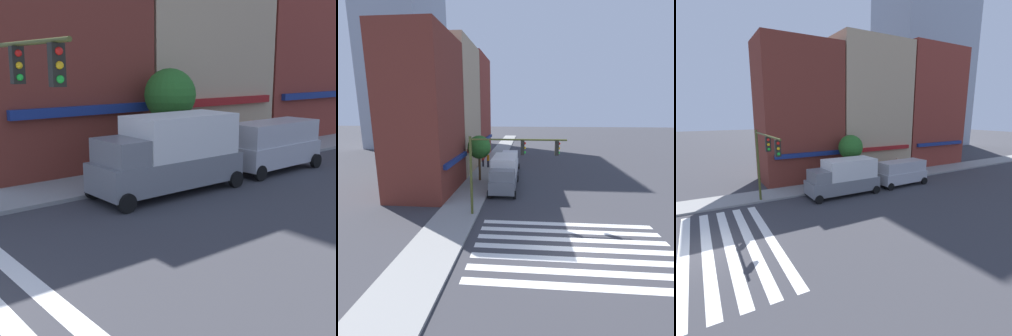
# 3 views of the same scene
# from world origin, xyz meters

# --- Properties ---
(ground_plane) EXTENTS (200.00, 200.00, 0.00)m
(ground_plane) POSITION_xyz_m (0.00, 0.00, 0.00)
(ground_plane) COLOR #38383D
(sidewalk_left) EXTENTS (120.00, 3.00, 0.15)m
(sidewalk_left) POSITION_xyz_m (0.00, 7.50, 0.07)
(sidewalk_left) COLOR gray
(sidewalk_left) RESTS_ON ground_plane
(crosswalk_stripes) EXTENTS (6.74, 10.80, 0.01)m
(crosswalk_stripes) POSITION_xyz_m (-0.00, 0.00, 0.00)
(crosswalk_stripes) COLOR silver
(crosswalk_stripes) RESTS_ON ground_plane
(storefront_row) EXTENTS (26.32, 5.30, 14.96)m
(storefront_row) POSITION_xyz_m (18.83, 11.50, 7.21)
(storefront_row) COLOR maroon
(storefront_row) RESTS_ON ground_plane
(tower_distant) EXTENTS (18.78, 11.45, 46.25)m
(tower_distant) POSITION_xyz_m (42.52, 27.72, 23.12)
(tower_distant) COLOR #939EAD
(tower_distant) RESTS_ON ground_plane
(traffic_signal) EXTENTS (0.32, 6.44, 5.62)m
(traffic_signal) POSITION_xyz_m (4.05, 3.92, 4.16)
(traffic_signal) COLOR #474C1E
(traffic_signal) RESTS_ON ground_plane
(box_truck_grey) EXTENTS (6.20, 2.42, 3.04)m
(box_truck_grey) POSITION_xyz_m (10.62, 4.70, 1.59)
(box_truck_grey) COLOR slate
(box_truck_grey) RESTS_ON ground_plane
(van_silver) EXTENTS (5.05, 2.22, 2.34)m
(van_silver) POSITION_xyz_m (16.99, 4.70, 1.29)
(van_silver) COLOR #B7B7BC
(van_silver) RESTS_ON ground_plane
(pedestrian_orange_vest) EXTENTS (0.32, 0.32, 1.77)m
(pedestrian_orange_vest) POSITION_xyz_m (19.15, 7.58, 1.07)
(pedestrian_orange_vest) COLOR #23232D
(pedestrian_orange_vest) RESTS_ON sidewalk_left
(pedestrian_red_jacket) EXTENTS (0.32, 0.32, 1.77)m
(pedestrian_red_jacket) POSITION_xyz_m (19.49, 8.29, 1.07)
(pedestrian_red_jacket) COLOR #23232D
(pedestrian_red_jacket) RESTS_ON sidewalk_left
(street_tree) EXTENTS (2.36, 2.36, 4.63)m
(street_tree) POSITION_xyz_m (12.96, 7.50, 3.58)
(street_tree) COLOR brown
(street_tree) RESTS_ON sidewalk_left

